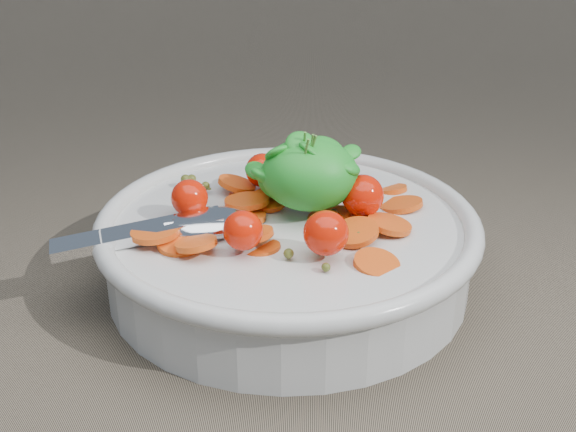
{
  "coord_description": "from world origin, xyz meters",
  "views": [
    {
      "loc": [
        0.02,
        -0.5,
        0.31
      ],
      "look_at": [
        0.01,
        0.01,
        0.06
      ],
      "focal_mm": 45.0,
      "sensor_mm": 36.0,
      "label": 1
    }
  ],
  "objects": [
    {
      "name": "napkin",
      "position": [
        0.05,
        0.16,
        0.0
      ],
      "size": [
        0.2,
        0.19,
        0.01
      ],
      "primitive_type": "cube",
      "rotation": [
        0.0,
        0.0,
        0.34
      ],
      "color": "white",
      "rests_on": "ground"
    },
    {
      "name": "ground",
      "position": [
        0.0,
        0.0,
        0.0
      ],
      "size": [
        6.0,
        6.0,
        0.0
      ],
      "primitive_type": "plane",
      "color": "#766854",
      "rests_on": "ground"
    },
    {
      "name": "bowl",
      "position": [
        0.01,
        0.01,
        0.04
      ],
      "size": [
        0.33,
        0.31,
        0.13
      ],
      "color": "silver",
      "rests_on": "ground"
    }
  ]
}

